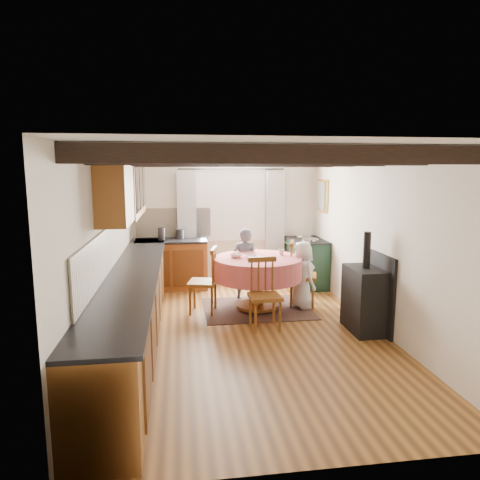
{
  "coord_description": "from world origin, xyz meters",
  "views": [
    {
      "loc": [
        -0.89,
        -5.53,
        2.18
      ],
      "look_at": [
        0.0,
        0.8,
        1.15
      ],
      "focal_mm": 32.52,
      "sensor_mm": 36.0,
      "label": 1
    }
  ],
  "objects": [
    {
      "name": "floor",
      "position": [
        0.0,
        0.0,
        0.0
      ],
      "size": [
        3.6,
        5.5,
        0.0
      ],
      "primitive_type": "cube",
      "color": "#996129",
      "rests_on": "ground"
    },
    {
      "name": "ceiling",
      "position": [
        0.0,
        0.0,
        2.4
      ],
      "size": [
        3.6,
        5.5,
        0.0
      ],
      "primitive_type": "cube",
      "color": "white",
      "rests_on": "ground"
    },
    {
      "name": "wall_back",
      "position": [
        0.0,
        2.75,
        1.2
      ],
      "size": [
        3.6,
        0.0,
        2.4
      ],
      "primitive_type": "cube",
      "color": "silver",
      "rests_on": "ground"
    },
    {
      "name": "wall_front",
      "position": [
        0.0,
        -2.75,
        1.2
      ],
      "size": [
        3.6,
        0.0,
        2.4
      ],
      "primitive_type": "cube",
      "color": "silver",
      "rests_on": "ground"
    },
    {
      "name": "wall_left",
      "position": [
        -1.8,
        0.0,
        1.2
      ],
      "size": [
        0.0,
        5.5,
        2.4
      ],
      "primitive_type": "cube",
      "color": "silver",
      "rests_on": "ground"
    },
    {
      "name": "wall_right",
      "position": [
        1.8,
        0.0,
        1.2
      ],
      "size": [
        0.0,
        5.5,
        2.4
      ],
      "primitive_type": "cube",
      "color": "silver",
      "rests_on": "ground"
    },
    {
      "name": "beam_a",
      "position": [
        0.0,
        -2.0,
        2.31
      ],
      "size": [
        3.6,
        0.16,
        0.16
      ],
      "primitive_type": "cube",
      "color": "black",
      "rests_on": "ceiling"
    },
    {
      "name": "beam_b",
      "position": [
        0.0,
        -1.0,
        2.31
      ],
      "size": [
        3.6,
        0.16,
        0.16
      ],
      "primitive_type": "cube",
      "color": "black",
      "rests_on": "ceiling"
    },
    {
      "name": "beam_c",
      "position": [
        0.0,
        0.0,
        2.31
      ],
      "size": [
        3.6,
        0.16,
        0.16
      ],
      "primitive_type": "cube",
      "color": "black",
      "rests_on": "ceiling"
    },
    {
      "name": "beam_d",
      "position": [
        0.0,
        1.0,
        2.31
      ],
      "size": [
        3.6,
        0.16,
        0.16
      ],
      "primitive_type": "cube",
      "color": "black",
      "rests_on": "ceiling"
    },
    {
      "name": "beam_e",
      "position": [
        0.0,
        2.0,
        2.31
      ],
      "size": [
        3.6,
        0.16,
        0.16
      ],
      "primitive_type": "cube",
      "color": "black",
      "rests_on": "ceiling"
    },
    {
      "name": "splash_left",
      "position": [
        -1.78,
        0.3,
        1.2
      ],
      "size": [
        0.02,
        4.5,
        0.55
      ],
      "primitive_type": "cube",
      "color": "beige",
      "rests_on": "wall_left"
    },
    {
      "name": "splash_back",
      "position": [
        -1.0,
        2.73,
        1.2
      ],
      "size": [
        1.4,
        0.02,
        0.55
      ],
      "primitive_type": "cube",
      "color": "beige",
      "rests_on": "wall_back"
    },
    {
      "name": "base_cabinet_left",
      "position": [
        -1.5,
        0.0,
        0.44
      ],
      "size": [
        0.6,
        5.3,
        0.88
      ],
      "primitive_type": "cube",
      "color": "brown",
      "rests_on": "floor"
    },
    {
      "name": "base_cabinet_back",
      "position": [
        -1.05,
        2.45,
        0.44
      ],
      "size": [
        1.3,
        0.6,
        0.88
      ],
      "primitive_type": "cube",
      "color": "brown",
      "rests_on": "floor"
    },
    {
      "name": "worktop_left",
      "position": [
        -1.48,
        0.0,
        0.9
      ],
      "size": [
        0.64,
        5.3,
        0.04
      ],
      "primitive_type": "cube",
      "color": "black",
      "rests_on": "base_cabinet_left"
    },
    {
      "name": "worktop_back",
      "position": [
        -1.05,
        2.43,
        0.9
      ],
      "size": [
        1.3,
        0.64,
        0.04
      ],
      "primitive_type": "cube",
      "color": "black",
      "rests_on": "base_cabinet_back"
    },
    {
      "name": "wall_cabinet_glass",
      "position": [
        -1.63,
        1.2,
        1.95
      ],
      "size": [
        0.34,
        1.8,
        0.9
      ],
      "primitive_type": "cube",
      "color": "brown",
      "rests_on": "wall_left"
    },
    {
      "name": "wall_cabinet_solid",
      "position": [
        -1.63,
        -0.3,
        1.9
      ],
      "size": [
        0.34,
        0.9,
        0.7
      ],
      "primitive_type": "cube",
      "color": "brown",
      "rests_on": "wall_left"
    },
    {
      "name": "window_frame",
      "position": [
        0.1,
        2.73,
        1.6
      ],
      "size": [
        1.34,
        0.03,
        1.54
      ],
      "primitive_type": "cube",
      "color": "white",
      "rests_on": "wall_back"
    },
    {
      "name": "window_pane",
      "position": [
        0.1,
        2.74,
        1.6
      ],
      "size": [
        1.2,
        0.01,
        1.4
      ],
      "primitive_type": "cube",
      "color": "white",
      "rests_on": "wall_back"
    },
    {
      "name": "curtain_left",
      "position": [
        -0.75,
        2.65,
        1.1
      ],
      "size": [
        0.35,
        0.1,
        2.1
      ],
      "primitive_type": "cube",
      "color": "silver",
      "rests_on": "wall_back"
    },
    {
      "name": "curtain_right",
      "position": [
        0.95,
        2.65,
        1.1
      ],
      "size": [
        0.35,
        0.1,
        2.1
      ],
      "primitive_type": "cube",
      "color": "silver",
      "rests_on": "wall_back"
    },
    {
      "name": "curtain_rod",
      "position": [
        0.1,
        2.65,
        2.2
      ],
      "size": [
        2.0,
        0.03,
        0.03
      ],
      "primitive_type": "cylinder",
      "rotation": [
        0.0,
        1.57,
        0.0
      ],
      "color": "black",
      "rests_on": "wall_back"
    },
    {
      "name": "wall_picture",
      "position": [
        1.77,
        2.3,
        1.7
      ],
      "size": [
        0.04,
        0.5,
        0.6
      ],
      "primitive_type": "cube",
      "color": "gold",
      "rests_on": "wall_right"
    },
    {
      "name": "wall_plate",
      "position": [
        1.05,
        2.72,
        1.7
      ],
      "size": [
        0.3,
        0.02,
        0.3
      ],
      "primitive_type": "cylinder",
      "rotation": [
        1.57,
        0.0,
        0.0
      ],
      "color": "silver",
      "rests_on": "wall_back"
    },
    {
      "name": "rug",
      "position": [
        0.31,
        1.01,
        0.01
      ],
      "size": [
        1.68,
        1.31,
        0.01
      ],
      "primitive_type": "cube",
      "color": "black",
      "rests_on": "floor"
    },
    {
      "name": "dining_table",
      "position": [
        0.31,
        1.01,
        0.42
      ],
      "size": [
        1.38,
        1.38,
        0.83
      ],
      "primitive_type": null,
      "color": "#CC6367",
      "rests_on": "floor"
    },
    {
      "name": "chair_near",
      "position": [
        0.26,
        0.14,
        0.49
      ],
      "size": [
        0.45,
        0.47,
        0.99
      ],
      "primitive_type": null,
      "rotation": [
        0.0,
        0.0,
        0.06
      ],
      "color": "brown",
      "rests_on": "floor"
    },
    {
      "name": "chair_left",
      "position": [
        -0.56,
        0.97,
        0.51
      ],
      "size": [
        0.55,
        0.53,
        1.02
      ],
      "primitive_type": null,
      "rotation": [
        0.0,
        0.0,
        -1.8
      ],
      "color": "brown",
      "rests_on": "floor"
    },
    {
      "name": "chair_right",
      "position": [
        1.07,
        1.1,
        0.53
      ],
      "size": [
        0.59,
        0.58,
        1.05
      ],
      "primitive_type": null,
      "rotation": [
        0.0,
        0.0,
        1.26
      ],
      "color": "brown",
      "rests_on": "floor"
    },
    {
      "name": "aga_range",
      "position": [
        1.47,
        2.27,
        0.46
      ],
      "size": [
        0.64,
        0.99,
        0.91
      ],
      "primitive_type": null,
      "color": "#133021",
      "rests_on": "floor"
    },
    {
      "name": "cast_iron_stove",
      "position": [
        1.58,
        -0.13,
        0.69
      ],
      "size": [
        0.41,
        0.69,
        1.37
      ],
      "primitive_type": null,
      "color": "black",
      "rests_on": "floor"
    },
    {
      "name": "child_far",
      "position": [
        0.19,
        1.61,
        0.61
      ],
      "size": [
        0.48,
        0.35,
        1.21
      ],
      "primitive_type": "imported",
      "rotation": [
        0.0,
        0.0,
        2.99
      ],
      "color": "#485563",
      "rests_on": "floor"
    },
    {
      "name": "child_right",
      "position": [
        1.03,
        0.97,
        0.54
      ],
      "size": [
        0.47,
        0.6,
        1.08
      ],
      "primitive_type": "imported",
      "rotation": [
        0.0,
        0.0,
        1.83
      ],
      "color": "silver",
      "rests_on": "floor"
    },
    {
      "name": "bowl_a",
      "position": [
        0.21,
        0.94,
        0.86
      ],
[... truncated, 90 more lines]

